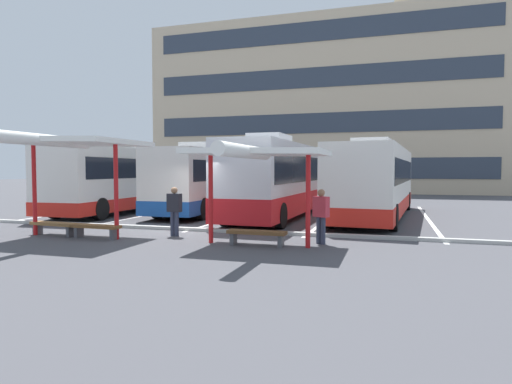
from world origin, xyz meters
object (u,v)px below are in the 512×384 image
object	(u,v)px
coach_bus_2	(278,181)
bench_1	(96,228)
coach_bus_1	(212,180)
waiting_passenger_1	(174,208)
waiting_shelter_1	(255,154)
coach_bus_0	(131,179)
waiting_passenger_0	(321,212)
waiting_shelter_0	(67,143)
coach_bus_3	(376,182)
bench_0	(54,226)
bench_2	(257,234)

from	to	relation	value
coach_bus_2	bench_1	size ratio (longest dim) A/B	6.12
coach_bus_1	waiting_passenger_1	size ratio (longest dim) A/B	6.54
waiting_passenger_1	waiting_shelter_1	bearing A→B (deg)	-20.02
waiting_passenger_1	coach_bus_1	bearing A→B (deg)	104.50
coach_bus_1	waiting_shelter_1	world-z (taller)	coach_bus_1
coach_bus_0	waiting_passenger_0	world-z (taller)	coach_bus_0
waiting_shelter_0	bench_1	bearing A→B (deg)	13.00
coach_bus_3	waiting_shelter_0	distance (m)	13.40
coach_bus_0	coach_bus_2	size ratio (longest dim) A/B	1.18
coach_bus_1	bench_0	size ratio (longest dim) A/B	5.86
waiting_shelter_0	bench_2	distance (m)	6.87
coach_bus_1	bench_0	xyz separation A→B (m)	(-1.81, -9.48, -1.33)
bench_1	coach_bus_2	bearing A→B (deg)	61.81
coach_bus_0	coach_bus_3	bearing A→B (deg)	1.55
coach_bus_0	coach_bus_3	xyz separation A→B (m)	(12.97, 0.35, -0.08)
coach_bus_3	bench_2	bearing A→B (deg)	-108.85
waiting_passenger_0	waiting_passenger_1	bearing A→B (deg)	178.45
coach_bus_2	bench_1	world-z (taller)	coach_bus_2
coach_bus_3	waiting_shelter_1	distance (m)	9.75
bench_0	waiting_shelter_1	world-z (taller)	waiting_shelter_1
coach_bus_3	bench_0	world-z (taller)	coach_bus_3
coach_bus_1	bench_0	distance (m)	9.75
waiting_passenger_0	waiting_shelter_1	bearing A→B (deg)	-149.42
coach_bus_0	waiting_shelter_1	world-z (taller)	coach_bus_0
bench_1	bench_2	bearing A→B (deg)	2.43
coach_bus_0	waiting_shelter_0	xyz separation A→B (m)	(3.60, -9.12, 1.34)
bench_1	bench_2	world-z (taller)	same
coach_bus_1	waiting_passenger_1	xyz separation A→B (m)	(2.17, -8.38, -0.71)
coach_bus_2	waiting_shelter_0	xyz separation A→B (m)	(-5.03, -7.91, 1.35)
coach_bus_1	coach_bus_3	bearing A→B (deg)	-2.45
waiting_shelter_1	waiting_passenger_0	distance (m)	2.67
coach_bus_2	waiting_shelter_0	world-z (taller)	coach_bus_2
waiting_shelter_1	coach_bus_3	bearing A→B (deg)	71.45
waiting_passenger_0	coach_bus_3	bearing A→B (deg)	80.72
coach_bus_0	waiting_shelter_1	bearing A→B (deg)	-41.82
coach_bus_3	waiting_passenger_1	world-z (taller)	coach_bus_3
coach_bus_2	bench_2	size ratio (longest dim) A/B	5.92
bench_2	waiting_shelter_0	bearing A→B (deg)	-176.03
coach_bus_0	waiting_passenger_1	world-z (taller)	coach_bus_0
coach_bus_3	waiting_passenger_0	distance (m)	8.30
waiting_shelter_0	bench_0	bearing A→B (deg)	158.66
coach_bus_1	waiting_passenger_0	world-z (taller)	coach_bus_1
coach_bus_3	bench_2	distance (m)	9.64
bench_0	coach_bus_1	bearing A→B (deg)	79.21
bench_1	coach_bus_0	bearing A→B (deg)	116.77
coach_bus_1	waiting_shelter_0	world-z (taller)	coach_bus_1
waiting_passenger_1	coach_bus_3	bearing A→B (deg)	51.88
waiting_passenger_1	bench_2	bearing A→B (deg)	-17.56
bench_2	waiting_passenger_1	size ratio (longest dim) A/B	1.07
waiting_shelter_0	waiting_shelter_1	world-z (taller)	waiting_shelter_0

